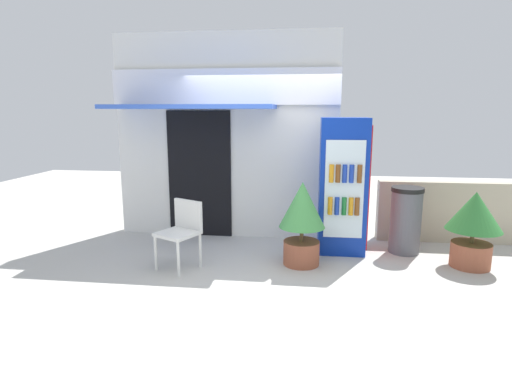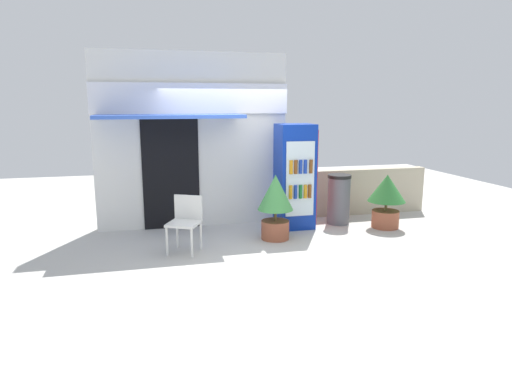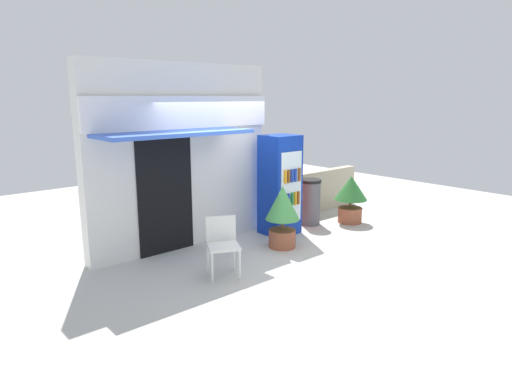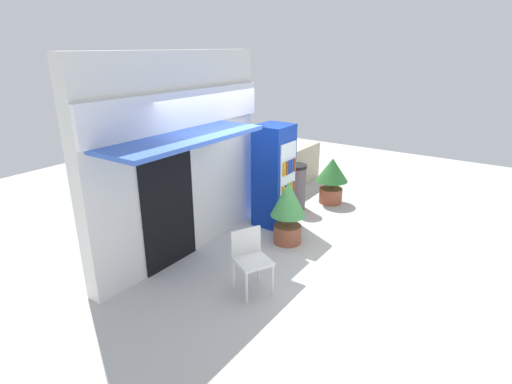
% 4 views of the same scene
% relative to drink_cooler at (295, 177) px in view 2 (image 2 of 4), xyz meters
% --- Properties ---
extents(ground, '(16.00, 16.00, 0.00)m').
position_rel_drink_cooler_xyz_m(ground, '(-1.12, -0.80, -0.94)').
color(ground, beige).
extents(storefront_building, '(3.47, 1.13, 3.14)m').
position_rel_drink_cooler_xyz_m(storefront_building, '(-1.80, 0.59, 0.67)').
color(storefront_building, silver).
rests_on(storefront_building, ground).
extents(drink_cooler, '(0.66, 0.64, 1.89)m').
position_rel_drink_cooler_xyz_m(drink_cooler, '(0.00, 0.00, 0.00)').
color(drink_cooler, '#0C2D9E').
rests_on(drink_cooler, ground).
extents(plastic_chair, '(0.60, 0.60, 0.86)m').
position_rel_drink_cooler_xyz_m(plastic_chair, '(-2.07, -0.90, -0.43)').
color(plastic_chair, silver).
rests_on(plastic_chair, ground).
extents(potted_plant_near_shop, '(0.59, 0.59, 1.09)m').
position_rel_drink_cooler_xyz_m(potted_plant_near_shop, '(-0.55, -0.62, -0.31)').
color(potted_plant_near_shop, '#995138').
rests_on(potted_plant_near_shop, ground).
extents(potted_plant_curbside, '(0.68, 0.68, 0.99)m').
position_rel_drink_cooler_xyz_m(potted_plant_curbside, '(1.61, -0.44, -0.35)').
color(potted_plant_curbside, '#995138').
rests_on(potted_plant_curbside, ground).
extents(trash_bin, '(0.44, 0.44, 0.94)m').
position_rel_drink_cooler_xyz_m(trash_bin, '(0.89, 0.03, -0.47)').
color(trash_bin, '#595960').
rests_on(trash_bin, ground).
extents(stone_boundary_wall, '(2.45, 0.21, 0.93)m').
position_rel_drink_cooler_xyz_m(stone_boundary_wall, '(1.82, 0.65, -0.48)').
color(stone_boundary_wall, '#B7AD93').
rests_on(stone_boundary_wall, ground).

